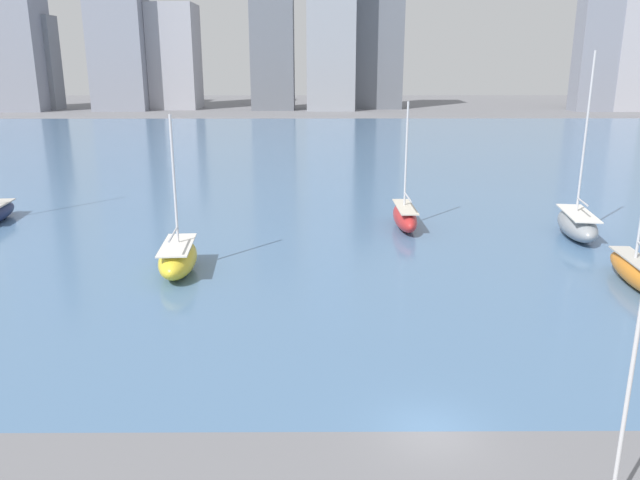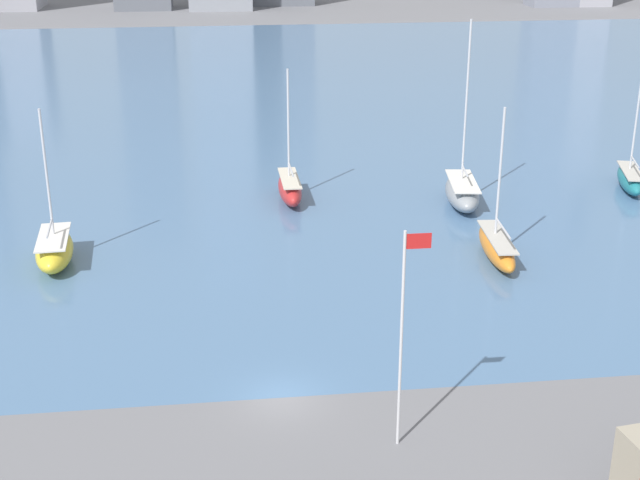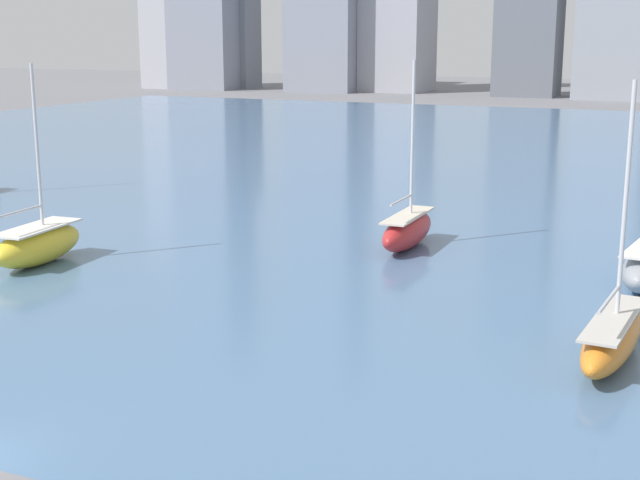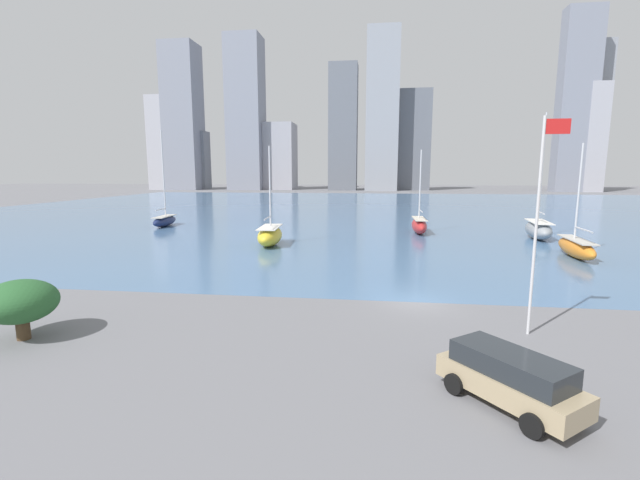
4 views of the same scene
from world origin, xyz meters
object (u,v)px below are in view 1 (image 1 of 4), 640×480
at_px(flag_pole, 637,352).
at_px(sailboat_red, 405,216).
at_px(sailboat_gray, 577,224).
at_px(sailboat_yellow, 178,258).
at_px(sailboat_orange, 638,272).

bearing_deg(flag_pole, sailboat_red, 93.01).
bearing_deg(sailboat_gray, sailboat_yellow, -156.47).
bearing_deg(sailboat_yellow, flag_pole, -55.34).
distance_m(sailboat_orange, sailboat_yellow, 30.91).
distance_m(sailboat_yellow, sailboat_red, 21.19).
height_order(sailboat_gray, sailboat_orange, sailboat_gray).
bearing_deg(sailboat_red, sailboat_gray, -12.54).
relative_size(sailboat_gray, sailboat_yellow, 1.38).
bearing_deg(sailboat_gray, flag_pole, -102.44).
relative_size(sailboat_gray, sailboat_red, 1.37).
relative_size(sailboat_yellow, sailboat_red, 0.99).
relative_size(flag_pole, sailboat_yellow, 0.98).
bearing_deg(sailboat_yellow, sailboat_orange, -9.13).
xyz_separation_m(flag_pole, sailboat_gray, (12.13, 33.16, -4.66)).
bearing_deg(sailboat_orange, sailboat_red, 136.24).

